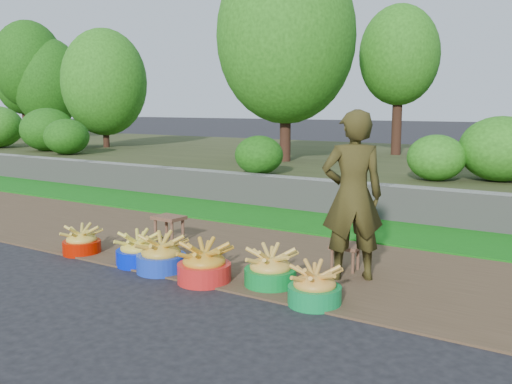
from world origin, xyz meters
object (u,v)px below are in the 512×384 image
Objects in this scene: basin_b at (138,251)px; stool_left at (169,221)px; basin_f at (315,287)px; basin_d at (204,265)px; vendor_woman at (353,196)px; basin_c at (161,256)px; basin_a at (82,242)px; basin_e at (270,270)px; stool_right at (345,250)px.

basin_b is 1.25× the size of stool_left.
stool_left is (-2.62, 1.01, 0.13)m from basin_f.
vendor_woman reaches higher than basin_d.
vendor_woman is at bearing 24.93° from basin_c.
basin_a is 3.27m from vendor_woman.
basin_e is at bearing 4.06° from basin_a.
basin_f is 2.81m from stool_left.
basin_c is 1.10× the size of basin_f.
vendor_woman is (-0.03, 0.84, 0.71)m from basin_f.
stool_right is at bearing 100.76° from basin_f.
basin_c is 0.31× the size of vendor_woman.
basin_f is at bearing 1.19° from basin_d.
vendor_woman reaches higher than basin_f.
basin_b is at bearing 1.66° from basin_a.
vendor_woman reaches higher than basin_a.
stool_left is at bearing 143.43° from basin_d.
basin_e is at bearing -21.50° from stool_left.
basin_f reaches higher than stool_left.
vendor_woman is at bearing -54.03° from stool_right.
basin_f is at bearing -0.30° from basin_c.
basin_d is at bearing -158.99° from basin_e.
basin_e is at bearing 13.20° from vendor_woman.
stool_left is at bearing 158.50° from basin_e.
basin_f is at bearing -21.15° from stool_left.
stool_right is at bearing 26.87° from basin_b.
basin_b is 0.95× the size of basin_e.
basin_d reaches higher than stool_right.
basin_e is at bearing 21.01° from basin_d.
basin_f is at bearing 57.16° from vendor_woman.
basin_c reaches higher than basin_f.
basin_a is 1.14× the size of stool_left.
basin_c is 1.83m from basin_f.
basin_b is 2.43m from vendor_woman.
basin_a is 1.11m from stool_left.
stool_right is (-0.21, 1.08, 0.07)m from basin_f.
basin_b is (0.90, 0.03, 0.01)m from basin_a.
basin_f is (1.83, -0.01, -0.02)m from basin_c.
stool_right is at bearing 1.62° from stool_left.
basin_a is 1.30m from basin_c.
stool_right is (2.01, 1.02, 0.07)m from basin_b.
basin_e reaches higher than stool_right.
basin_e is (1.23, 0.21, -0.00)m from basin_c.
basin_c is at bearing 176.73° from basin_d.
basin_d is (1.90, -0.06, 0.03)m from basin_a.
stool_right is (2.42, 0.07, -0.05)m from stool_left.
stool_left is (-0.40, 0.95, 0.12)m from basin_b.
basin_e is 0.30× the size of vendor_woman.
stool_left is 0.23× the size of vendor_woman.
basin_d reaches higher than stool_left.
stool_left is at bearing -38.82° from vendor_woman.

